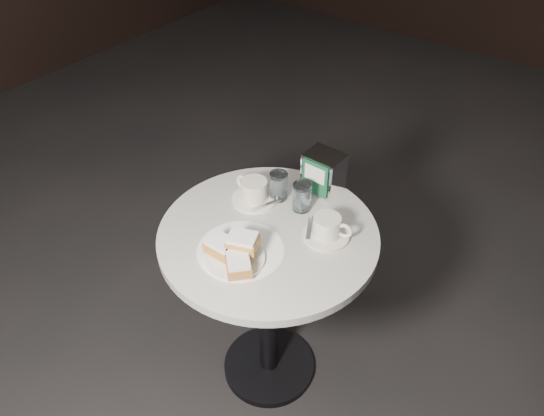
{
  "coord_description": "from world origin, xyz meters",
  "views": [
    {
      "loc": [
        0.75,
        -0.98,
        1.88
      ],
      "look_at": [
        0.0,
        0.02,
        0.83
      ],
      "focal_mm": 35.0,
      "sensor_mm": 36.0,
      "label": 1
    }
  ],
  "objects_px": {
    "water_glass_right": "(302,197)",
    "napkin_dispenser": "(323,173)",
    "coffee_cup_right": "(327,229)",
    "cafe_table": "(268,275)",
    "water_glass_left": "(279,186)",
    "beignet_plate": "(234,253)",
    "coffee_cup_left": "(254,192)"
  },
  "relations": [
    {
      "from": "cafe_table",
      "to": "beignet_plate",
      "type": "xyz_separation_m",
      "value": [
        -0.0,
        -0.16,
        0.23
      ]
    },
    {
      "from": "cafe_table",
      "to": "water_glass_left",
      "type": "xyz_separation_m",
      "value": [
        -0.08,
        0.16,
        0.25
      ]
    },
    {
      "from": "water_glass_right",
      "to": "napkin_dispenser",
      "type": "xyz_separation_m",
      "value": [
        0.0,
        0.13,
        0.02
      ]
    },
    {
      "from": "coffee_cup_left",
      "to": "napkin_dispenser",
      "type": "height_order",
      "value": "napkin_dispenser"
    },
    {
      "from": "beignet_plate",
      "to": "napkin_dispenser",
      "type": "relative_size",
      "value": 1.55
    },
    {
      "from": "cafe_table",
      "to": "napkin_dispenser",
      "type": "xyz_separation_m",
      "value": [
        0.02,
        0.28,
        0.27
      ]
    },
    {
      "from": "water_glass_left",
      "to": "napkin_dispenser",
      "type": "xyz_separation_m",
      "value": [
        0.1,
        0.12,
        0.02
      ]
    },
    {
      "from": "beignet_plate",
      "to": "water_glass_left",
      "type": "bearing_deg",
      "value": 103.01
    },
    {
      "from": "water_glass_left",
      "to": "napkin_dispenser",
      "type": "height_order",
      "value": "napkin_dispenser"
    },
    {
      "from": "coffee_cup_left",
      "to": "coffee_cup_right",
      "type": "height_order",
      "value": "coffee_cup_left"
    },
    {
      "from": "coffee_cup_left",
      "to": "water_glass_left",
      "type": "xyz_separation_m",
      "value": [
        0.06,
        0.06,
        0.01
      ]
    },
    {
      "from": "coffee_cup_right",
      "to": "napkin_dispenser",
      "type": "distance_m",
      "value": 0.24
    },
    {
      "from": "water_glass_right",
      "to": "cafe_table",
      "type": "bearing_deg",
      "value": -96.62
    },
    {
      "from": "cafe_table",
      "to": "water_glass_right",
      "type": "height_order",
      "value": "water_glass_right"
    },
    {
      "from": "coffee_cup_left",
      "to": "water_glass_left",
      "type": "distance_m",
      "value": 0.08
    },
    {
      "from": "coffee_cup_right",
      "to": "coffee_cup_left",
      "type": "bearing_deg",
      "value": 165.13
    },
    {
      "from": "water_glass_right",
      "to": "napkin_dispenser",
      "type": "bearing_deg",
      "value": 89.29
    },
    {
      "from": "coffee_cup_right",
      "to": "cafe_table",
      "type": "bearing_deg",
      "value": -163.19
    },
    {
      "from": "water_glass_right",
      "to": "coffee_cup_right",
      "type": "bearing_deg",
      "value": -25.26
    },
    {
      "from": "beignet_plate",
      "to": "water_glass_left",
      "type": "xyz_separation_m",
      "value": [
        -0.07,
        0.32,
        0.02
      ]
    },
    {
      "from": "coffee_cup_left",
      "to": "napkin_dispenser",
      "type": "relative_size",
      "value": 1.19
    },
    {
      "from": "cafe_table",
      "to": "napkin_dispenser",
      "type": "relative_size",
      "value": 5.14
    },
    {
      "from": "beignet_plate",
      "to": "napkin_dispenser",
      "type": "height_order",
      "value": "napkin_dispenser"
    },
    {
      "from": "beignet_plate",
      "to": "water_glass_left",
      "type": "distance_m",
      "value": 0.33
    },
    {
      "from": "coffee_cup_right",
      "to": "water_glass_left",
      "type": "bearing_deg",
      "value": 150.49
    },
    {
      "from": "cafe_table",
      "to": "water_glass_left",
      "type": "relative_size",
      "value": 7.49
    },
    {
      "from": "coffee_cup_left",
      "to": "water_glass_right",
      "type": "bearing_deg",
      "value": 29.15
    },
    {
      "from": "beignet_plate",
      "to": "water_glass_right",
      "type": "distance_m",
      "value": 0.32
    },
    {
      "from": "coffee_cup_right",
      "to": "water_glass_left",
      "type": "relative_size",
      "value": 1.79
    },
    {
      "from": "cafe_table",
      "to": "coffee_cup_right",
      "type": "distance_m",
      "value": 0.29
    },
    {
      "from": "water_glass_right",
      "to": "napkin_dispenser",
      "type": "height_order",
      "value": "napkin_dispenser"
    },
    {
      "from": "water_glass_left",
      "to": "coffee_cup_right",
      "type": "bearing_deg",
      "value": -16.1
    }
  ]
}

